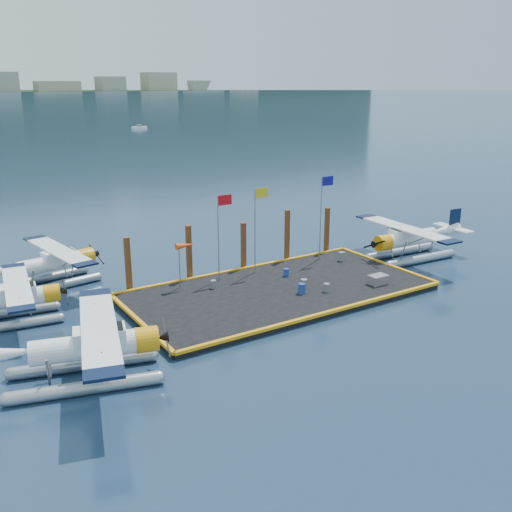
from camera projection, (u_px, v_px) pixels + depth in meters
The scene contains 23 objects.
ground at pixel (279, 294), 38.57m from camera, with size 4000.00×4000.00×0.00m, color #1A304E.
dock at pixel (279, 291), 38.51m from camera, with size 20.00×10.00×0.40m, color black.
dock_bumpers at pixel (279, 287), 38.42m from camera, with size 20.25×10.25×0.18m, color orange, non-canonical shape.
seaplane_a at pixel (91, 350), 26.97m from camera, with size 9.68×10.43×3.71m.
seaplane_b at pixel (12, 301), 33.61m from camera, with size 8.10×8.92×3.16m.
seaplane_c at pixel (54, 265), 39.95m from camera, with size 8.69×9.55×3.37m.
seaplane_d at pixel (408, 241), 45.59m from camera, with size 9.33×10.28×3.65m.
drum_0 at pixel (213, 284), 38.49m from camera, with size 0.39×0.39×0.56m, color slate.
drum_1 at pixel (327, 288), 37.85m from camera, with size 0.40×0.40×0.56m, color slate.
drum_2 at pixel (304, 284), 38.50m from camera, with size 0.44×0.44×0.62m, color slate.
drum_3 at pixel (302, 288), 37.53m from camera, with size 0.47×0.47×0.67m, color navy.
drum_4 at pixel (342, 256), 44.40m from camera, with size 0.49×0.49×0.69m, color slate.
drum_5 at pixel (286, 272), 40.90m from camera, with size 0.39×0.39×0.55m, color navy.
crate at pixel (378, 280), 39.27m from camera, with size 1.28×0.85×0.64m, color slate.
flagpole_red at pixel (221, 224), 39.16m from camera, with size 1.14×0.08×6.00m.
flagpole_yellow at pixel (257, 217), 40.67m from camera, with size 1.14×0.08×6.20m.
flagpole_blue at pixel (323, 206), 43.70m from camera, with size 1.14×0.08×6.50m.
windsock at pixel (185, 246), 38.10m from camera, with size 1.40×0.44×3.12m.
piling_0 at pixel (128, 266), 37.96m from camera, with size 0.44×0.44×4.00m, color #4B2B15.
piling_1 at pixel (189, 254), 40.25m from camera, with size 0.44×0.44×4.20m, color #4B2B15.
piling_2 at pixel (244, 248), 42.62m from camera, with size 0.44×0.44×3.80m, color #4B2B15.
piling_3 at pixel (287, 237), 44.60m from camera, with size 0.44×0.44×4.30m, color #4B2B15.
piling_4 at pixel (327, 232), 46.70m from camera, with size 0.44×0.44×4.00m, color #4B2B15.
Camera 1 is at (-20.72, -29.62, 13.77)m, focal length 40.00 mm.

